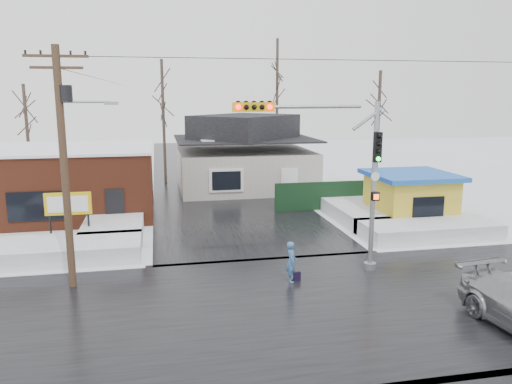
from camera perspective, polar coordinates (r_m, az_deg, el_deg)
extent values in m
plane|color=white|center=(17.91, 4.83, -12.90)|extent=(120.00, 120.00, 0.00)
cube|color=black|center=(17.91, 4.83, -12.87)|extent=(10.00, 120.00, 0.02)
cube|color=black|center=(17.91, 4.83, -12.87)|extent=(120.00, 10.00, 0.02)
cube|color=white|center=(24.11, -21.35, -6.23)|extent=(7.00, 3.00, 0.80)
cube|color=white|center=(27.35, 19.09, -4.05)|extent=(7.00, 3.00, 0.80)
cube|color=white|center=(28.63, -15.72, -3.18)|extent=(3.00, 8.00, 0.80)
cube|color=white|center=(30.81, 11.20, -1.96)|extent=(3.00, 8.00, 0.80)
cylinder|color=gray|center=(20.93, 13.27, 0.43)|extent=(0.20, 0.20, 7.00)
cylinder|color=gray|center=(21.79, 12.88, -8.26)|extent=(0.50, 0.50, 0.30)
cylinder|color=gray|center=(19.52, 5.56, 9.67)|extent=(4.60, 0.14, 0.14)
cube|color=gold|center=(19.04, -0.30, 9.69)|extent=(1.60, 0.28, 0.35)
sphere|color=#FF0C0C|center=(18.78, -2.03, 9.66)|extent=(0.20, 0.20, 0.20)
sphere|color=#FF0C0C|center=(19.01, 1.60, 9.68)|extent=(0.20, 0.20, 0.20)
cube|color=black|center=(20.51, 13.72, 5.00)|extent=(0.30, 0.22, 1.20)
sphere|color=#0CE533|center=(20.44, 13.82, 3.70)|extent=(0.18, 0.18, 0.18)
cube|color=black|center=(20.81, 13.46, -0.48)|extent=(0.30, 0.20, 0.35)
cylinder|color=#382619|center=(19.68, -21.04, 2.26)|extent=(0.28, 0.28, 9.00)
cube|color=#382619|center=(19.52, -21.91, 14.23)|extent=(2.20, 0.10, 0.10)
cube|color=#382619|center=(19.50, -21.82, 13.06)|extent=(1.80, 0.10, 0.10)
cylinder|color=black|center=(19.44, -20.89, 10.47)|extent=(0.44, 0.44, 0.60)
cylinder|color=gray|center=(19.34, -18.90, 9.71)|extent=(1.80, 0.08, 0.08)
cube|color=gray|center=(19.25, -16.20, 9.71)|extent=(0.50, 0.22, 0.12)
cube|color=brown|center=(32.75, -22.35, 1.03)|extent=(12.00, 8.00, 4.00)
cube|color=white|center=(32.48, -22.62, 4.59)|extent=(12.20, 8.20, 0.15)
cube|color=black|center=(28.99, -23.73, -1.51)|extent=(3.00, 0.08, 1.60)
cube|color=black|center=(28.45, -15.80, -1.82)|extent=(1.00, 0.08, 2.20)
cylinder|color=black|center=(26.51, -22.44, -3.64)|extent=(0.10, 0.10, 1.80)
cylinder|color=black|center=(26.22, -18.57, -3.53)|extent=(0.10, 0.10, 1.80)
cube|color=gold|center=(26.10, -20.68, -1.25)|extent=(2.20, 0.18, 1.10)
cube|color=white|center=(26.00, -20.72, -1.31)|extent=(1.90, 0.02, 0.80)
cube|color=#BCB7AA|center=(38.70, -1.30, 2.57)|extent=(10.00, 8.00, 3.00)
cube|color=black|center=(38.42, -1.32, 6.11)|extent=(10.40, 8.40, 0.12)
pyramid|color=black|center=(38.34, -1.33, 7.54)|extent=(9.00, 7.00, 1.80)
cube|color=brown|center=(39.99, 2.98, 7.74)|extent=(0.70, 0.70, 1.40)
cube|color=white|center=(34.46, -3.41, 1.32)|extent=(2.40, 0.12, 1.60)
cube|color=gold|center=(29.93, 17.16, -0.88)|extent=(4.00, 4.00, 2.60)
cube|color=#183ABA|center=(29.67, 17.32, 1.86)|extent=(4.60, 4.60, 0.25)
cube|color=black|center=(28.20, 19.10, -1.72)|extent=(1.80, 0.06, 1.20)
cube|color=black|center=(32.34, 9.08, -0.36)|extent=(8.00, 0.12, 1.80)
cylinder|color=#332821|center=(41.75, -10.51, 7.85)|extent=(0.24, 0.24, 10.00)
cylinder|color=#332821|center=(44.98, 2.41, 9.53)|extent=(0.24, 0.24, 12.00)
cylinder|color=#332821|center=(39.47, 13.76, 6.81)|extent=(0.24, 0.24, 9.00)
cylinder|color=#332821|center=(40.91, -24.62, 5.56)|extent=(0.24, 0.24, 8.00)
imported|color=#3B6BA6|center=(19.77, 4.06, -7.99)|extent=(0.51, 0.66, 1.62)
cube|color=black|center=(20.10, 4.71, -9.61)|extent=(0.28, 0.13, 0.35)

